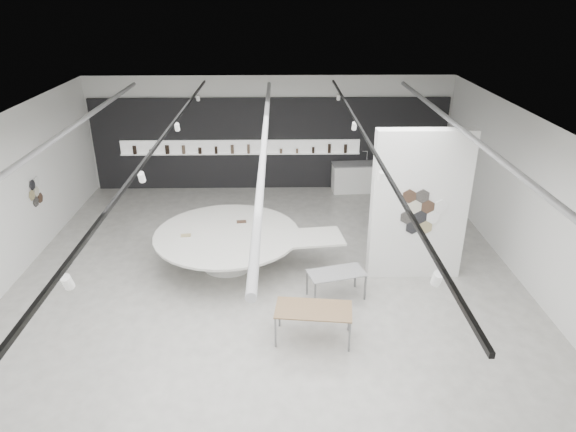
{
  "coord_description": "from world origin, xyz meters",
  "views": [
    {
      "loc": [
        0.29,
        -9.78,
        6.44
      ],
      "look_at": [
        0.49,
        1.2,
        1.48
      ],
      "focal_mm": 32.0,
      "sensor_mm": 36.0,
      "label": 1
    }
  ],
  "objects_px": {
    "display_island": "(231,244)",
    "kitchen_counter": "(358,177)",
    "sample_table_wood": "(314,311)",
    "partition_column": "(419,206)",
    "sample_table_stone": "(336,275)"
  },
  "relations": [
    {
      "from": "display_island",
      "to": "kitchen_counter",
      "type": "relative_size",
      "value": 2.74
    },
    {
      "from": "display_island",
      "to": "kitchen_counter",
      "type": "xyz_separation_m",
      "value": [
        3.87,
        5.03,
        -0.1
      ]
    },
    {
      "from": "sample_table_wood",
      "to": "kitchen_counter",
      "type": "relative_size",
      "value": 0.88
    },
    {
      "from": "display_island",
      "to": "kitchen_counter",
      "type": "distance_m",
      "value": 6.35
    },
    {
      "from": "partition_column",
      "to": "sample_table_wood",
      "type": "relative_size",
      "value": 2.3
    },
    {
      "from": "sample_table_wood",
      "to": "kitchen_counter",
      "type": "xyz_separation_m",
      "value": [
        2.01,
        7.99,
        -0.15
      ]
    },
    {
      "from": "sample_table_stone",
      "to": "kitchen_counter",
      "type": "bearing_deg",
      "value": 77.81
    },
    {
      "from": "partition_column",
      "to": "display_island",
      "type": "height_order",
      "value": "partition_column"
    },
    {
      "from": "display_island",
      "to": "sample_table_stone",
      "type": "height_order",
      "value": "display_island"
    },
    {
      "from": "display_island",
      "to": "sample_table_stone",
      "type": "xyz_separation_m",
      "value": [
        2.47,
        -1.49,
        -0.0
      ]
    },
    {
      "from": "display_island",
      "to": "sample_table_stone",
      "type": "bearing_deg",
      "value": -38.32
    },
    {
      "from": "display_island",
      "to": "sample_table_wood",
      "type": "height_order",
      "value": "display_island"
    },
    {
      "from": "display_island",
      "to": "partition_column",
      "type": "bearing_deg",
      "value": -13.63
    },
    {
      "from": "partition_column",
      "to": "kitchen_counter",
      "type": "distance_m",
      "value": 5.71
    },
    {
      "from": "partition_column",
      "to": "sample_table_stone",
      "type": "height_order",
      "value": "partition_column"
    }
  ]
}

